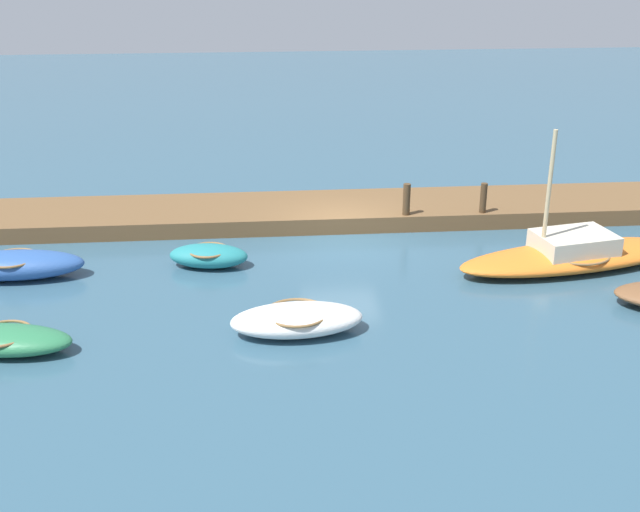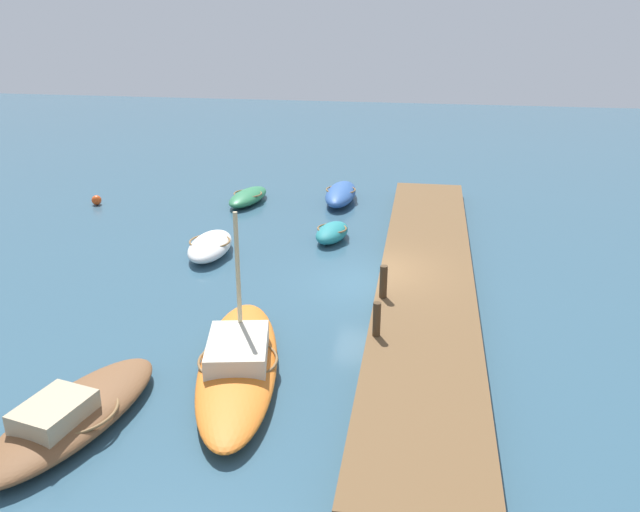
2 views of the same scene
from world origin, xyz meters
The scene contains 11 objects.
ground_plane centered at (0.00, 0.00, 0.00)m, with size 84.00×84.00×0.00m, color #33566B.
dock_platform centered at (0.00, -1.79, 0.27)m, with size 23.07×3.13×0.54m, color brown.
motorboat_brown centered at (-9.29, 6.09, 0.36)m, with size 5.70×3.16×0.98m.
rowboat_green centered at (8.68, 6.74, 0.31)m, with size 3.44×1.79×0.60m.
dinghy_teal centered at (4.13, 2.02, 0.34)m, with size 2.46×1.51×0.66m.
rowboat_white centered at (1.81, 6.39, 0.36)m, with size 3.32×1.68×0.70m.
sailboat_orange centered at (-6.48, 2.96, 0.40)m, with size 7.48×3.36×4.14m.
rowboat_blue centered at (9.57, 2.38, 0.40)m, with size 3.94×1.45×0.78m.
mooring_post_west centered at (-4.71, -0.48, 1.04)m, with size 0.22×0.22×0.99m, color #47331E.
mooring_post_mid_west centered at (-2.17, -0.48, 1.06)m, with size 0.24×0.24×1.04m, color #47331E.
marker_buoy centered at (7.24, 13.75, 0.23)m, with size 0.46×0.46×0.46m, color #E54C19.
Camera 2 is at (-20.99, -1.54, 9.25)m, focal length 37.37 mm.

